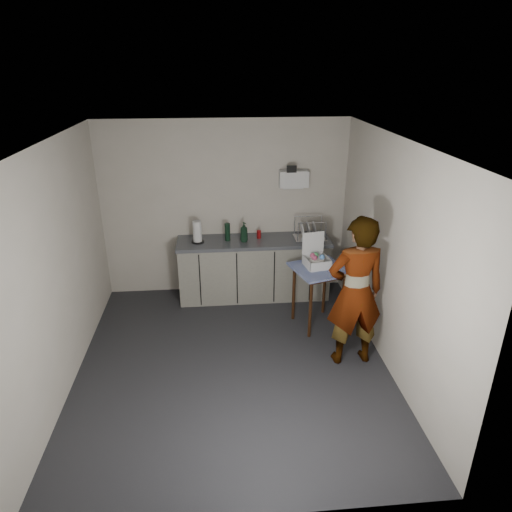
{
  "coord_description": "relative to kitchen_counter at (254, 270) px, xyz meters",
  "views": [
    {
      "loc": [
        -0.14,
        -4.49,
        3.32
      ],
      "look_at": [
        0.32,
        0.45,
        1.19
      ],
      "focal_mm": 32.0,
      "sensor_mm": 36.0,
      "label": 1
    }
  ],
  "objects": [
    {
      "name": "ground",
      "position": [
        -0.4,
        -1.7,
        -0.43
      ],
      "size": [
        4.0,
        4.0,
        0.0
      ],
      "primitive_type": "plane",
      "color": "#27272C",
      "rests_on": "ground"
    },
    {
      "name": "wall_back",
      "position": [
        -0.4,
        0.29,
        0.87
      ],
      "size": [
        3.6,
        0.02,
        2.6
      ],
      "primitive_type": "cube",
      "color": "beige",
      "rests_on": "ground"
    },
    {
      "name": "wall_right",
      "position": [
        1.39,
        -1.7,
        0.87
      ],
      "size": [
        0.02,
        4.0,
        2.6
      ],
      "primitive_type": "cube",
      "color": "beige",
      "rests_on": "ground"
    },
    {
      "name": "wall_left",
      "position": [
        -2.19,
        -1.7,
        0.87
      ],
      "size": [
        0.02,
        4.0,
        2.6
      ],
      "primitive_type": "cube",
      "color": "beige",
      "rests_on": "ground"
    },
    {
      "name": "ceiling",
      "position": [
        -0.4,
        -1.7,
        2.17
      ],
      "size": [
        3.6,
        4.0,
        0.01
      ],
      "primitive_type": "cube",
      "color": "white",
      "rests_on": "wall_back"
    },
    {
      "name": "kitchen_counter",
      "position": [
        0.0,
        0.0,
        0.0
      ],
      "size": [
        2.24,
        0.62,
        0.91
      ],
      "color": "black",
      "rests_on": "ground"
    },
    {
      "name": "wall_shelf",
      "position": [
        0.6,
        0.22,
        1.32
      ],
      "size": [
        0.42,
        0.18,
        0.37
      ],
      "color": "white",
      "rests_on": "ground"
    },
    {
      "name": "side_table",
      "position": [
        0.78,
        -0.91,
        0.31
      ],
      "size": [
        0.81,
        0.81,
        0.84
      ],
      "rotation": [
        0.0,
        0.0,
        0.29
      ],
      "color": "#3C200D",
      "rests_on": "ground"
    },
    {
      "name": "standing_man",
      "position": [
        1.0,
        -1.74,
        0.48
      ],
      "size": [
        0.69,
        0.48,
        1.82
      ],
      "primitive_type": "imported",
      "rotation": [
        0.0,
        0.0,
        3.22
      ],
      "color": "#B2A593",
      "rests_on": "ground"
    },
    {
      "name": "soap_bottle",
      "position": [
        -0.15,
        -0.05,
        0.63
      ],
      "size": [
        0.15,
        0.15,
        0.29
      ],
      "primitive_type": "imported",
      "rotation": [
        0.0,
        0.0,
        0.43
      ],
      "color": "black",
      "rests_on": "kitchen_counter"
    },
    {
      "name": "soda_can",
      "position": [
        0.08,
        0.06,
        0.54
      ],
      "size": [
        0.06,
        0.06,
        0.12
      ],
      "primitive_type": "cylinder",
      "color": "red",
      "rests_on": "kitchen_counter"
    },
    {
      "name": "dark_bottle",
      "position": [
        -0.38,
        0.01,
        0.61
      ],
      "size": [
        0.08,
        0.08,
        0.26
      ],
      "primitive_type": "cylinder",
      "color": "black",
      "rests_on": "kitchen_counter"
    },
    {
      "name": "paper_towel",
      "position": [
        -0.81,
        -0.02,
        0.64
      ],
      "size": [
        0.18,
        0.18,
        0.32
      ],
      "color": "black",
      "rests_on": "kitchen_counter"
    },
    {
      "name": "dish_rack",
      "position": [
        0.81,
        -0.04,
        0.55
      ],
      "size": [
        0.45,
        0.33,
        0.31
      ],
      "color": "silver",
      "rests_on": "kitchen_counter"
    },
    {
      "name": "bakery_box",
      "position": [
        0.75,
        -0.84,
        0.51
      ],
      "size": [
        0.35,
        0.36,
        0.42
      ],
      "rotation": [
        0.0,
        0.0,
        0.18
      ],
      "color": "white",
      "rests_on": "side_table"
    }
  ]
}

